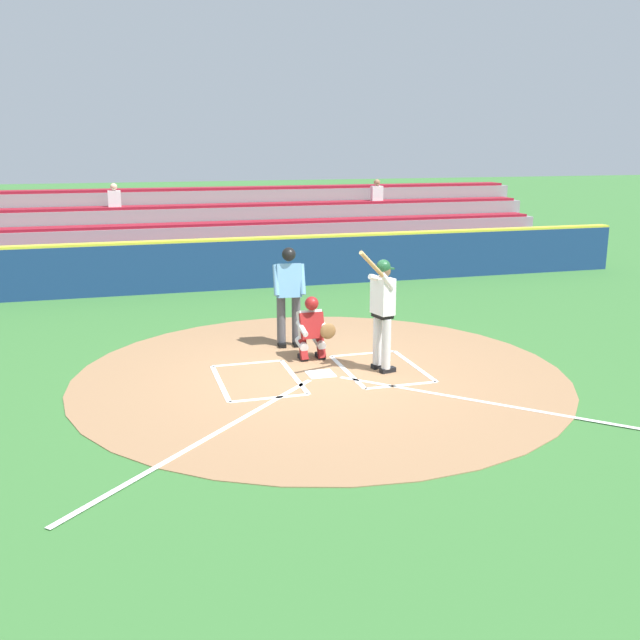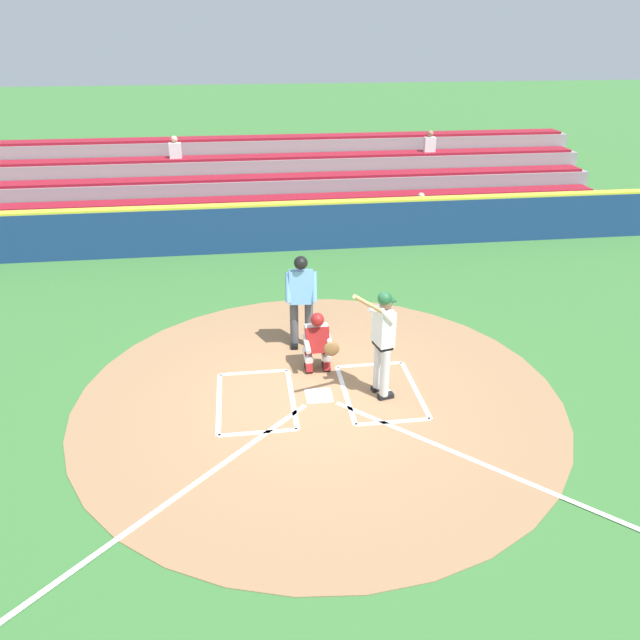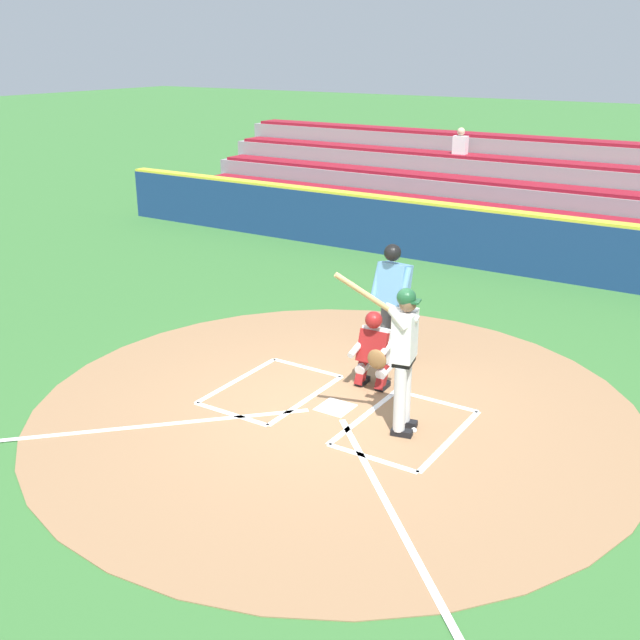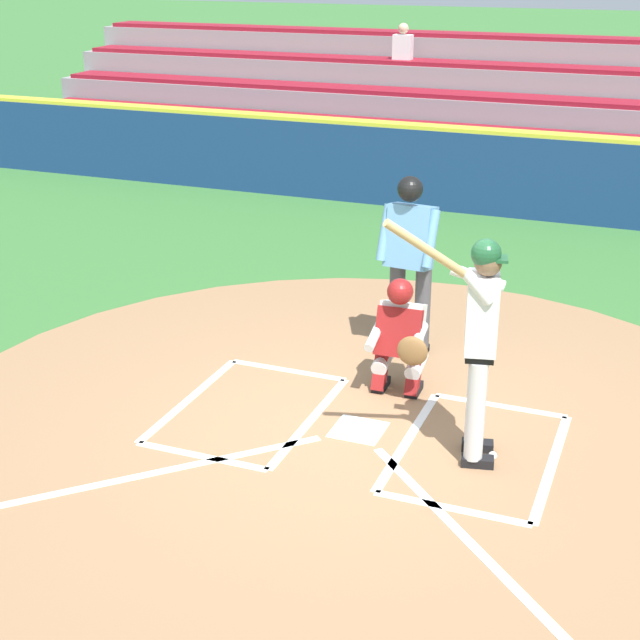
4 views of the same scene
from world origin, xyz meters
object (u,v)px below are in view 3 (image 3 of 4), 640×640
batter (403,350)px  catcher (374,348)px  plate_umpire (393,296)px  baseball (414,430)px

batter → catcher: size_ratio=1.88×
plate_umpire → batter: bearing=120.6°
plate_umpire → baseball: bearing=124.9°
batter → baseball: bearing=-163.2°
plate_umpire → baseball: (-1.28, 1.83, -1.04)m
baseball → catcher: bearing=-40.5°
batter → catcher: 1.43m
batter → baseball: (-0.17, -0.05, -1.06)m
batter → plate_umpire: (1.11, -1.88, -0.02)m
batter → catcher: batter is taller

